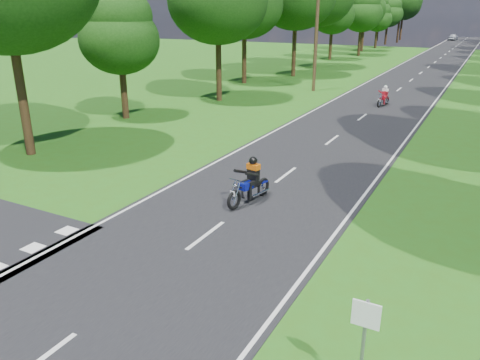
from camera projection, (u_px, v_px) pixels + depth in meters
The scene contains 8 objects.
ground at pixel (164, 267), 11.97m from camera, with size 160.00×160.00×0.00m, color #2C5D15.
main_road at pixel (429, 67), 53.40m from camera, with size 7.00×140.00×0.02m, color black.
road_markings at pixel (425, 69), 51.90m from camera, with size 7.40×140.00×0.01m.
telegraph_pole at pixel (316, 39), 36.42m from camera, with size 1.20×0.26×8.00m.
road_sign at pixel (364, 336), 7.41m from camera, with size 0.45×0.07×2.00m.
rider_near_blue at pixel (249, 180), 15.68m from camera, with size 0.63×1.90×1.58m, color #0C148B, non-canonical shape.
rider_far_red at pixel (384, 96), 31.59m from camera, with size 0.55×1.65×1.38m, color #AC0D1B, non-canonical shape.
distant_car at pixel (453, 37), 99.34m from camera, with size 1.60×3.98×1.36m, color silver.
Camera 1 is at (6.64, -8.33, 6.21)m, focal length 35.00 mm.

